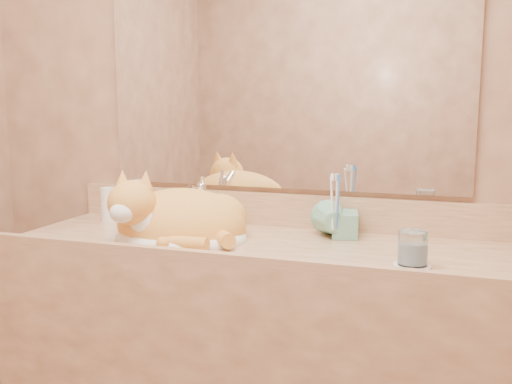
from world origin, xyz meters
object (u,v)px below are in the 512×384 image
(soap_dispenser, at_px, (346,212))
(toothbrush_cup, at_px, (335,224))
(vanity_counter, at_px, (256,368))
(cat, at_px, (175,217))
(sink_basin, at_px, (181,218))
(water_glass, at_px, (413,248))

(soap_dispenser, xyz_separation_m, toothbrush_cup, (-0.03, -0.01, -0.04))
(vanity_counter, bearing_deg, cat, -171.88)
(cat, distance_m, soap_dispenser, 0.55)
(sink_basin, xyz_separation_m, cat, (-0.01, -0.02, 0.01))
(vanity_counter, height_order, soap_dispenser, soap_dispenser)
(sink_basin, bearing_deg, vanity_counter, 14.92)
(cat, bearing_deg, toothbrush_cup, 6.71)
(cat, relative_size, water_glass, 4.74)
(sink_basin, height_order, soap_dispenser, soap_dispenser)
(vanity_counter, bearing_deg, soap_dispenser, 23.03)
(soap_dispenser, bearing_deg, water_glass, -58.80)
(soap_dispenser, height_order, water_glass, soap_dispenser)
(vanity_counter, bearing_deg, sink_basin, -175.51)
(cat, xyz_separation_m, soap_dispenser, (0.53, 0.15, 0.02))
(cat, height_order, soap_dispenser, cat)
(toothbrush_cup, xyz_separation_m, water_glass, (0.26, -0.25, 0.00))
(cat, xyz_separation_m, toothbrush_cup, (0.50, 0.14, -0.02))
(vanity_counter, height_order, water_glass, water_glass)
(water_glass, bearing_deg, cat, 172.16)
(toothbrush_cup, bearing_deg, sink_basin, -165.78)
(soap_dispenser, relative_size, water_glass, 2.03)
(sink_basin, distance_m, toothbrush_cup, 0.50)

